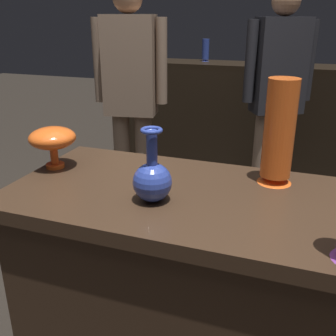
% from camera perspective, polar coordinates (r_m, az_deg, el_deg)
% --- Properties ---
extents(display_plinth, '(1.20, 0.64, 0.80)m').
position_cam_1_polar(display_plinth, '(1.55, 1.94, -16.96)').
color(display_plinth, '#382619').
rests_on(display_plinth, ground_plane).
extents(back_display_shelf, '(2.60, 0.40, 0.99)m').
position_cam_1_polar(back_display_shelf, '(3.49, 13.17, 6.30)').
color(back_display_shelf, black).
rests_on(back_display_shelf, ground_plane).
extents(vase_centerpiece, '(0.13, 0.13, 0.24)m').
position_cam_1_polar(vase_centerpiece, '(1.25, -2.29, -1.57)').
color(vase_centerpiece, '#2D429E').
rests_on(vase_centerpiece, display_plinth).
extents(vase_tall_behind, '(0.12, 0.12, 0.37)m').
position_cam_1_polar(vase_tall_behind, '(1.41, 15.78, 4.79)').
color(vase_tall_behind, '#E55B1E').
rests_on(vase_tall_behind, display_plinth).
extents(vase_left_accent, '(0.18, 0.18, 0.16)m').
position_cam_1_polar(vase_left_accent, '(1.58, -16.40, 4.04)').
color(vase_left_accent, '#E55B1E').
rests_on(vase_left_accent, display_plinth).
extents(shelf_vase_left, '(0.07, 0.07, 0.18)m').
position_cam_1_polar(shelf_vase_left, '(3.55, 5.46, 16.62)').
color(shelf_vase_left, '#2D429E').
rests_on(shelf_vase_left, back_display_shelf).
extents(shelf_vase_far_left, '(0.13, 0.13, 0.20)m').
position_cam_1_polar(shelf_vase_far_left, '(3.59, -3.53, 16.99)').
color(shelf_vase_far_left, '#2D429E').
rests_on(shelf_vase_far_left, back_display_shelf).
extents(visitor_center_back, '(0.42, 0.31, 1.53)m').
position_cam_1_polar(visitor_center_back, '(2.73, 15.54, 10.69)').
color(visitor_center_back, '#846B56').
rests_on(visitor_center_back, ground_plane).
extents(visitor_near_left, '(0.46, 0.24, 1.55)m').
position_cam_1_polar(visitor_near_left, '(2.56, -5.41, 10.90)').
color(visitor_near_left, '#846B56').
rests_on(visitor_near_left, ground_plane).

